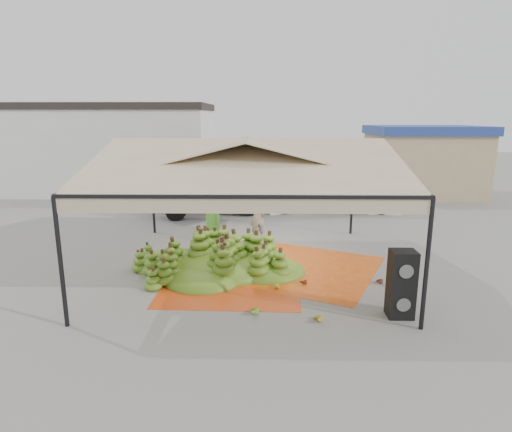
{
  "coord_description": "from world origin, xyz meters",
  "views": [
    {
      "loc": [
        0.45,
        -12.82,
        4.65
      ],
      "look_at": [
        0.2,
        1.5,
        1.3
      ],
      "focal_mm": 30.0,
      "sensor_mm": 36.0,
      "label": 1
    }
  ],
  "objects_px": {
    "speaker_stack": "(401,284)",
    "truck_right": "(345,186)",
    "banana_heap": "(221,251)",
    "vendor": "(257,217)",
    "truck_left": "(237,181)"
  },
  "relations": [
    {
      "from": "truck_left",
      "to": "truck_right",
      "type": "xyz_separation_m",
      "value": [
        5.39,
        0.49,
        -0.29
      ]
    },
    {
      "from": "speaker_stack",
      "to": "truck_right",
      "type": "bearing_deg",
      "value": 86.0
    },
    {
      "from": "speaker_stack",
      "to": "truck_left",
      "type": "distance_m",
      "value": 12.29
    },
    {
      "from": "truck_left",
      "to": "vendor",
      "type": "bearing_deg",
      "value": -94.2
    },
    {
      "from": "speaker_stack",
      "to": "truck_right",
      "type": "distance_m",
      "value": 11.93
    },
    {
      "from": "truck_right",
      "to": "vendor",
      "type": "bearing_deg",
      "value": -123.34
    },
    {
      "from": "truck_left",
      "to": "truck_right",
      "type": "height_order",
      "value": "truck_left"
    },
    {
      "from": "speaker_stack",
      "to": "truck_left",
      "type": "bearing_deg",
      "value": 111.82
    },
    {
      "from": "speaker_stack",
      "to": "truck_right",
      "type": "relative_size",
      "value": 0.27
    },
    {
      "from": "banana_heap",
      "to": "vendor",
      "type": "relative_size",
      "value": 3.18
    },
    {
      "from": "vendor",
      "to": "speaker_stack",
      "type": "bearing_deg",
      "value": 97.46
    },
    {
      "from": "speaker_stack",
      "to": "vendor",
      "type": "height_order",
      "value": "vendor"
    },
    {
      "from": "speaker_stack",
      "to": "banana_heap",
      "type": "bearing_deg",
      "value": 145.65
    },
    {
      "from": "truck_right",
      "to": "banana_heap",
      "type": "bearing_deg",
      "value": -116.33
    },
    {
      "from": "banana_heap",
      "to": "truck_left",
      "type": "bearing_deg",
      "value": 89.98
    }
  ]
}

